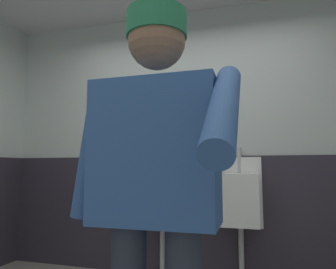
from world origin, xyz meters
TOP-DOWN VIEW (x-y plane):
  - wall_back at (0.00, 1.59)m, footprint 4.70×0.12m
  - wainscot_band_back at (0.00, 1.51)m, footprint 4.10×0.03m
  - urinal_left at (-0.27, 1.37)m, footprint 0.40×0.34m
  - urinal_middle at (0.48, 1.37)m, footprint 0.40×0.34m
  - privacy_divider_panel at (0.11, 1.30)m, footprint 0.04×0.40m
  - person at (0.25, -0.31)m, footprint 0.71×0.60m
  - soap_dispenser at (-0.42, 1.49)m, footprint 0.10×0.07m

SIDE VIEW (x-z plane):
  - wainscot_band_back at x=0.00m, z-range 0.00..1.16m
  - urinal_left at x=-0.27m, z-range 0.16..1.40m
  - urinal_middle at x=0.48m, z-range 0.16..1.40m
  - privacy_divider_panel at x=0.11m, z-range 0.50..1.40m
  - person at x=0.25m, z-range 0.17..1.86m
  - soap_dispenser at x=-0.42m, z-range 1.25..1.43m
  - wall_back at x=0.00m, z-range 0.00..2.70m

